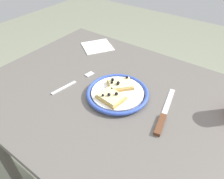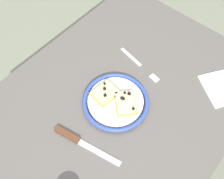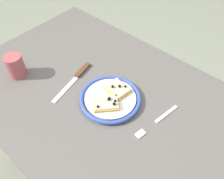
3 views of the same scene
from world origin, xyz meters
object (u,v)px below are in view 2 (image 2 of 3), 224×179
object	(u,v)px
plate	(115,101)
napkin	(223,88)
dining_table	(108,124)
fork	(139,65)
pizza_slice_far	(126,103)
knife	(76,139)
pizza_slice_near	(105,93)

from	to	relation	value
plate	napkin	world-z (taller)	plate
dining_table	plate	distance (m)	0.12
plate	fork	world-z (taller)	plate
plate	napkin	xyz separation A→B (m)	(-0.30, 0.26, -0.01)
dining_table	fork	xyz separation A→B (m)	(-0.23, -0.04, 0.11)
plate	pizza_slice_far	size ratio (longest dim) A/B	2.01
plate	napkin	bearing A→B (deg)	139.36
dining_table	knife	world-z (taller)	knife
fork	knife	bearing A→B (deg)	4.49
plate	knife	bearing A→B (deg)	-1.28
napkin	plate	bearing A→B (deg)	-40.64
pizza_slice_far	napkin	bearing A→B (deg)	142.75
knife	fork	bearing A→B (deg)	-175.51
pizza_slice_near	knife	xyz separation A→B (m)	(0.18, 0.04, -0.02)
pizza_slice_near	dining_table	bearing A→B (deg)	49.26
pizza_slice_far	napkin	world-z (taller)	pizza_slice_far
pizza_slice_near	knife	bearing A→B (deg)	11.04
dining_table	pizza_slice_near	distance (m)	0.14
pizza_slice_near	fork	bearing A→B (deg)	178.03
pizza_slice_far	knife	size ratio (longest dim) A/B	0.48
dining_table	pizza_slice_near	world-z (taller)	pizza_slice_near
pizza_slice_far	fork	xyz separation A→B (m)	(-0.17, -0.07, -0.02)
knife	fork	size ratio (longest dim) A/B	1.19
pizza_slice_near	knife	world-z (taller)	pizza_slice_near
dining_table	plate	size ratio (longest dim) A/B	4.96
pizza_slice_far	napkin	size ratio (longest dim) A/B	0.81
fork	pizza_slice_far	bearing A→B (deg)	22.51
pizza_slice_near	fork	distance (m)	0.19
pizza_slice_near	fork	world-z (taller)	pizza_slice_near
plate	pizza_slice_near	size ratio (longest dim) A/B	2.36
pizza_slice_far	knife	xyz separation A→B (m)	(0.20, -0.04, -0.02)
dining_table	napkin	bearing A→B (deg)	143.53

